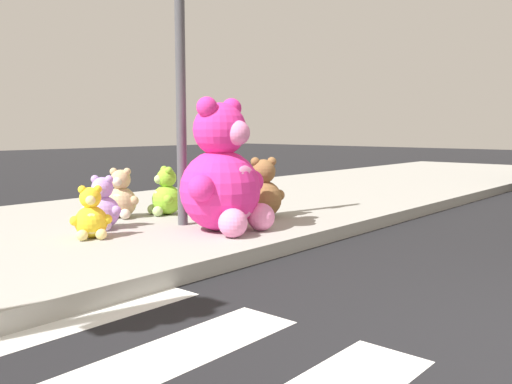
{
  "coord_description": "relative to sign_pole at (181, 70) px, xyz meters",
  "views": [
    {
      "loc": [
        -3.02,
        -0.15,
        1.22
      ],
      "look_at": [
        1.33,
        3.6,
        0.55
      ],
      "focal_mm": 38.32,
      "sensor_mm": 36.0,
      "label": 1
    }
  ],
  "objects": [
    {
      "name": "plush_white",
      "position": [
        0.77,
        0.3,
        -1.5
      ],
      "size": [
        0.38,
        0.36,
        0.51
      ],
      "color": "white",
      "rests_on": "sidewalk"
    },
    {
      "name": "sign_pole",
      "position": [
        0.0,
        0.0,
        0.0
      ],
      "size": [
        0.56,
        0.11,
        3.2
      ],
      "color": "#4C4C51",
      "rests_on": "sidewalk"
    },
    {
      "name": "plush_yellow",
      "position": [
        -1.09,
        0.11,
        -1.49
      ],
      "size": [
        0.36,
        0.37,
        0.52
      ],
      "color": "yellow",
      "rests_on": "sidewalk"
    },
    {
      "name": "sidewalk",
      "position": [
        -1.0,
        0.8,
        -1.77
      ],
      "size": [
        28.0,
        4.4,
        0.15
      ],
      "primitive_type": "cube",
      "color": "#9E9B93",
      "rests_on": "ground_plane"
    },
    {
      "name": "plush_tan",
      "position": [
        -0.16,
        0.94,
        -1.46
      ],
      "size": [
        0.43,
        0.42,
        0.6
      ],
      "color": "tan",
      "rests_on": "sidewalk"
    },
    {
      "name": "plush_lavender",
      "position": [
        -0.72,
        0.47,
        -1.47
      ],
      "size": [
        0.41,
        0.4,
        0.57
      ],
      "color": "#B28CD8",
      "rests_on": "sidewalk"
    },
    {
      "name": "plush_brown",
      "position": [
        1.0,
        -0.33,
        -1.41
      ],
      "size": [
        0.51,
        0.53,
        0.73
      ],
      "color": "olive",
      "rests_on": "sidewalk"
    },
    {
      "name": "plush_lime",
      "position": [
        0.34,
        0.71,
        -1.46
      ],
      "size": [
        0.43,
        0.44,
        0.6
      ],
      "color": "#8CD133",
      "rests_on": "sidewalk"
    },
    {
      "name": "plush_pink_large",
      "position": [
        0.04,
        -0.59,
        -1.14
      ],
      "size": [
        1.07,
        0.95,
        1.39
      ],
      "color": "#F22D93",
      "rests_on": "sidewalk"
    }
  ]
}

